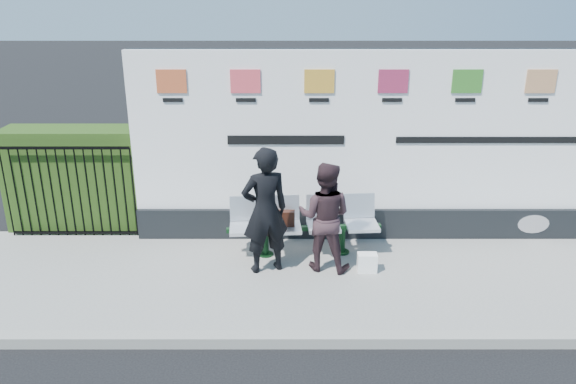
{
  "coord_description": "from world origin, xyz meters",
  "views": [
    {
      "loc": [
        -1.07,
        -4.62,
        4.01
      ],
      "look_at": [
        -1.07,
        2.86,
        1.25
      ],
      "focal_mm": 35.0,
      "sensor_mm": 36.0,
      "label": 1
    }
  ],
  "objects_px": {
    "bench": "(304,239)",
    "woman_left": "(265,211)",
    "billboard": "(387,160)",
    "woman_right": "(325,217)"
  },
  "relations": [
    {
      "from": "billboard",
      "to": "woman_left",
      "type": "bearing_deg",
      "value": -147.85
    },
    {
      "from": "billboard",
      "to": "bench",
      "type": "xyz_separation_m",
      "value": [
        -1.32,
        -0.68,
        -1.06
      ]
    },
    {
      "from": "bench",
      "to": "woman_left",
      "type": "xyz_separation_m",
      "value": [
        -0.57,
        -0.51,
        0.68
      ]
    },
    {
      "from": "billboard",
      "to": "woman_right",
      "type": "xyz_separation_m",
      "value": [
        -1.04,
        -1.12,
        -0.5
      ]
    },
    {
      "from": "billboard",
      "to": "woman_left",
      "type": "relative_size",
      "value": 4.33
    },
    {
      "from": "bench",
      "to": "woman_right",
      "type": "bearing_deg",
      "value": -61.85
    },
    {
      "from": "billboard",
      "to": "woman_left",
      "type": "xyz_separation_m",
      "value": [
        -1.89,
        -1.19,
        -0.38
      ]
    },
    {
      "from": "billboard",
      "to": "bench",
      "type": "height_order",
      "value": "billboard"
    },
    {
      "from": "woman_left",
      "to": "woman_right",
      "type": "distance_m",
      "value": 0.86
    },
    {
      "from": "bench",
      "to": "woman_left",
      "type": "height_order",
      "value": "woman_left"
    }
  ]
}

